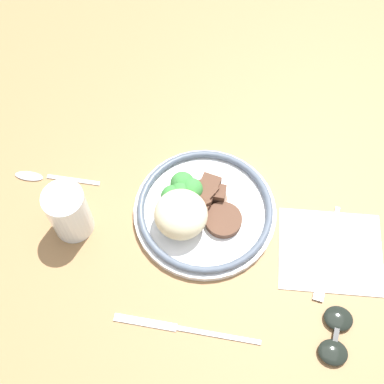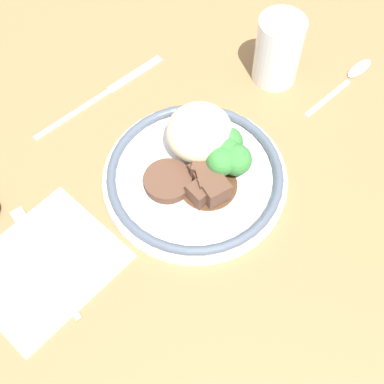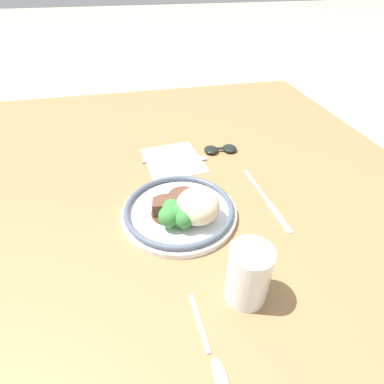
# 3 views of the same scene
# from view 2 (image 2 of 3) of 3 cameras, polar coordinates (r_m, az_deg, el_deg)

# --- Properties ---
(ground_plane) EXTENTS (8.00, 8.00, 0.00)m
(ground_plane) POSITION_cam_2_polar(r_m,az_deg,el_deg) (0.72, 0.06, -1.17)
(ground_plane) COLOR tan
(dining_table) EXTENTS (1.51, 1.23, 0.04)m
(dining_table) POSITION_cam_2_polar(r_m,az_deg,el_deg) (0.71, 0.07, -0.39)
(dining_table) COLOR olive
(dining_table) RESTS_ON ground
(napkin) EXTENTS (0.18, 0.16, 0.00)m
(napkin) POSITION_cam_2_polar(r_m,az_deg,el_deg) (0.66, -15.43, -7.61)
(napkin) COLOR white
(napkin) RESTS_ON dining_table
(plate) EXTENTS (0.24, 0.24, 0.08)m
(plate) POSITION_cam_2_polar(r_m,az_deg,el_deg) (0.68, 0.85, 2.91)
(plate) COLOR white
(plate) RESTS_ON dining_table
(juice_glass) EXTENTS (0.07, 0.07, 0.10)m
(juice_glass) POSITION_cam_2_polar(r_m,az_deg,el_deg) (0.78, 9.10, 14.35)
(juice_glass) COLOR #F4AD19
(juice_glass) RESTS_ON dining_table
(fork) EXTENTS (0.03, 0.17, 0.00)m
(fork) POSITION_cam_2_polar(r_m,az_deg,el_deg) (0.67, -15.97, -6.04)
(fork) COLOR silver
(fork) RESTS_ON napkin
(knife) EXTENTS (0.23, 0.02, 0.00)m
(knife) POSITION_cam_2_polar(r_m,az_deg,el_deg) (0.79, -9.22, 10.37)
(knife) COLOR silver
(knife) RESTS_ON dining_table
(spoon) EXTENTS (0.15, 0.02, 0.01)m
(spoon) POSITION_cam_2_polar(r_m,az_deg,el_deg) (0.84, 16.86, 11.65)
(spoon) COLOR silver
(spoon) RESTS_ON dining_table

